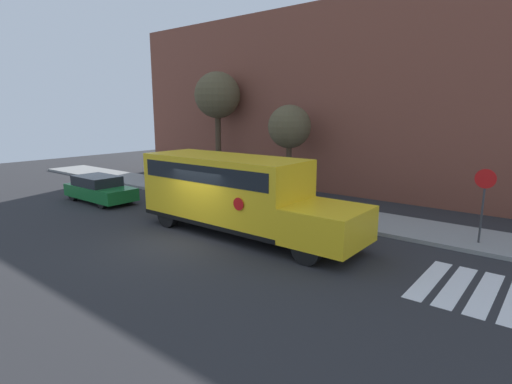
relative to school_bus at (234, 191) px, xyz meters
The scene contains 8 objects.
ground_plane 2.61m from the school_bus, 111.17° to the right, with size 60.00×60.00×0.00m, color #28282B.
sidewalk_strip 4.95m from the school_bus, 98.88° to the left, with size 44.00×3.00×0.15m.
building_backdrop 11.72m from the school_bus, 93.72° to the left, with size 32.00×4.00×10.56m.
school_bus is the anchor object (origin of this frame).
parked_car 9.22m from the school_bus, behind, with size 4.27×1.76×1.35m.
stop_sign 8.77m from the school_bus, 27.91° to the left, with size 0.67×0.10×2.75m.
tree_near_sidewalk 7.93m from the school_bus, 108.24° to the left, with size 2.37×2.37×5.02m.
tree_far_sidewalk 12.00m from the school_bus, 136.87° to the left, with size 2.93×2.93×7.14m.
Camera 1 is at (10.69, -9.30, 4.65)m, focal length 28.00 mm.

